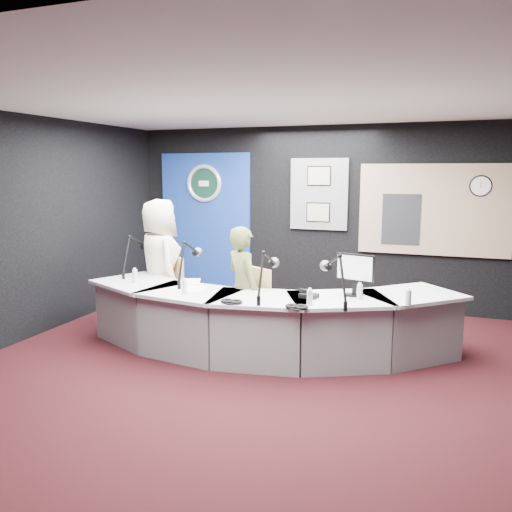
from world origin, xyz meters
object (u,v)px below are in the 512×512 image
(armchair_left, at_px, (161,295))
(person_woman, at_px, (243,288))
(broadcast_desk, at_px, (261,321))
(armchair_right, at_px, (243,306))
(person_man, at_px, (160,264))

(armchair_left, distance_m, person_woman, 1.46)
(broadcast_desk, xyz_separation_m, person_woman, (-0.25, 0.07, 0.36))
(armchair_right, distance_m, person_woman, 0.21)
(armchair_left, xyz_separation_m, armchair_right, (1.36, -0.42, 0.07))
(broadcast_desk, bearing_deg, armchair_left, 162.98)
(broadcast_desk, relative_size, person_man, 2.58)
(broadcast_desk, distance_m, person_woman, 0.44)
(broadcast_desk, relative_size, person_woman, 3.06)
(person_woman, bearing_deg, broadcast_desk, -158.24)
(broadcast_desk, height_order, armchair_right, armchair_right)
(person_man, bearing_deg, person_woman, -155.22)
(armchair_left, relative_size, person_woman, 0.61)
(armchair_right, bearing_deg, person_man, -166.38)
(broadcast_desk, height_order, person_man, person_man)
(armchair_left, xyz_separation_m, person_woman, (1.36, -0.42, 0.29))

